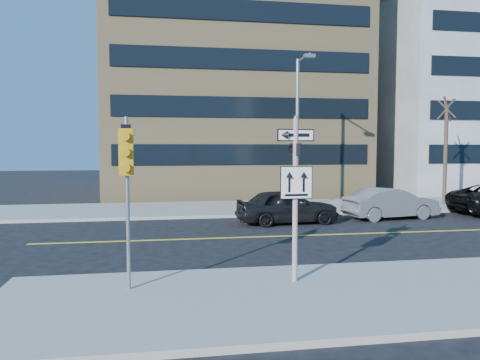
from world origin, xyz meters
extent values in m
plane|color=black|center=(0.00, 0.00, 0.00)|extent=(120.00, 120.00, 0.00)
cylinder|color=silver|center=(0.00, -2.50, 2.15)|extent=(0.13, 0.13, 4.00)
cylinder|color=gray|center=(0.00, -2.50, 4.18)|extent=(0.10, 0.10, 0.06)
cube|color=black|center=(0.00, -2.50, 3.75)|extent=(0.92, 0.03, 0.30)
cube|color=black|center=(0.00, -2.50, 3.40)|extent=(0.03, 0.92, 0.30)
cube|color=white|center=(0.00, -2.58, 2.60)|extent=(0.80, 0.03, 0.80)
cylinder|color=gray|center=(-4.00, -2.50, 2.15)|extent=(0.09, 0.09, 4.00)
cube|color=#CD9313|center=(-4.00, -2.70, 3.35)|extent=(0.32, 0.22, 1.05)
sphere|color=#8C0705|center=(-4.00, -2.82, 3.70)|extent=(0.17, 0.17, 0.17)
sphere|color=black|center=(-4.00, -2.82, 3.35)|extent=(0.17, 0.17, 0.17)
sphere|color=black|center=(-4.00, -2.82, 3.00)|extent=(0.17, 0.17, 0.17)
imported|color=black|center=(2.36, 6.92, 0.79)|extent=(2.19, 4.73, 1.57)
imported|color=slate|center=(7.67, 7.44, 0.75)|extent=(2.19, 4.73, 1.50)
cylinder|color=gray|center=(4.00, 11.00, 4.15)|extent=(0.18, 0.18, 8.00)
cylinder|color=gray|center=(4.00, 10.00, 8.05)|extent=(0.10, 2.20, 0.10)
cube|color=gray|center=(4.00, 9.00, 7.95)|extent=(0.55, 0.30, 0.16)
cylinder|color=#33271E|center=(13.00, 11.30, 3.05)|extent=(0.22, 0.22, 5.80)
cube|color=tan|center=(2.00, 25.00, 9.00)|extent=(18.00, 18.00, 18.00)
cube|color=gray|center=(24.00, 24.00, 7.50)|extent=(20.00, 16.00, 15.00)
camera|label=1|loc=(-3.19, -13.49, 3.45)|focal=35.00mm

